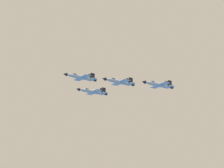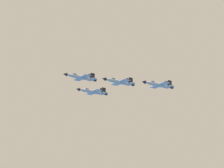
{
  "view_description": "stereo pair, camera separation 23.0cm",
  "coord_description": "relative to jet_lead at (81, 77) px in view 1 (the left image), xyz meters",
  "views": [
    {
      "loc": [
        -118.97,
        146.9,
        43.28
      ],
      "look_at": [
        -3.14,
        -22.37,
        103.94
      ],
      "focal_mm": 82.77,
      "sensor_mm": 36.0,
      "label": 1
    },
    {
      "loc": [
        -119.16,
        146.76,
        43.28
      ],
      "look_at": [
        -3.14,
        -22.37,
        103.94
      ],
      "focal_mm": 82.77,
      "sensor_mm": 36.0,
      "label": 2
    }
  ],
  "objects": [
    {
      "name": "jet_left_outer",
      "position": [
        -28.07,
        -14.84,
        -4.29
      ],
      "size": [
        9.97,
        15.14,
        3.33
      ],
      "rotation": [
        0.0,
        0.0,
        1.18
      ],
      "color": "#9EA3A8"
    },
    {
      "name": "jet_right_wingman",
      "position": [
        5.06,
        -15.05,
        -1.92
      ],
      "size": [
        9.92,
        15.03,
        3.32
      ],
      "rotation": [
        0.0,
        0.0,
        1.17
      ],
      "color": "#9EA3A8"
    },
    {
      "name": "jet_lead",
      "position": [
        0.0,
        0.0,
        0.0
      ],
      "size": [
        9.97,
        15.22,
        3.33
      ],
      "rotation": [
        0.0,
        0.0,
        1.21
      ],
      "color": "#9EA3A8"
    },
    {
      "name": "jet_left_wingman",
      "position": [
        -14.04,
        -7.42,
        -2.51
      ],
      "size": [
        10.01,
        15.29,
        3.34
      ],
      "rotation": [
        0.0,
        0.0,
        1.21
      ],
      "color": "#9EA3A8"
    }
  ]
}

